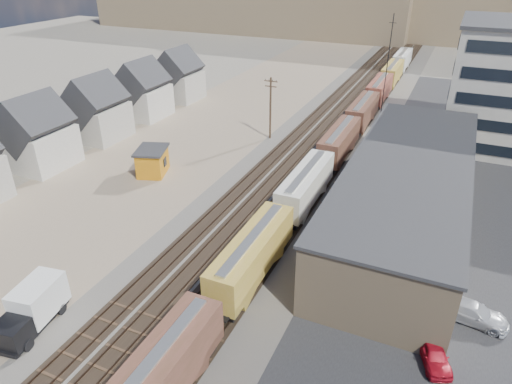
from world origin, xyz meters
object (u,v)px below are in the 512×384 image
at_px(maintenance_shed, 152,161).
at_px(box_truck, 33,308).
at_px(parked_car_silver, 472,313).
at_px(utility_pole_north, 270,107).
at_px(parked_car_red, 434,354).
at_px(freight_train, 352,125).

bearing_deg(maintenance_shed, box_truck, -73.54).
bearing_deg(parked_car_silver, utility_pole_north, 52.74).
height_order(parked_car_red, parked_car_silver, parked_car_silver).
relative_size(freight_train, parked_car_red, 26.49).
bearing_deg(parked_car_red, parked_car_silver, 44.72).
relative_size(freight_train, utility_pole_north, 11.97).
bearing_deg(box_truck, parked_car_red, 17.32).
bearing_deg(utility_pole_north, maintenance_shed, -117.16).
relative_size(box_truck, parked_car_red, 1.55).
relative_size(parked_car_red, parked_car_silver, 0.79).
bearing_deg(freight_train, box_truck, -105.09).
height_order(freight_train, parked_car_silver, freight_train).
relative_size(maintenance_shed, parked_car_red, 1.32).
bearing_deg(parked_car_red, utility_pole_north, 105.65).
xyz_separation_m(box_truck, maintenance_shed, (-8.23, 27.86, 0.04)).
distance_m(maintenance_shed, parked_car_red, 42.50).
height_order(box_truck, maintenance_shed, maintenance_shed).
bearing_deg(box_truck, parked_car_silver, 24.98).
relative_size(freight_train, maintenance_shed, 20.08).
xyz_separation_m(utility_pole_north, box_truck, (-1.37, -46.57, -3.48)).
xyz_separation_m(freight_train, utility_pole_north, (-12.30, -4.13, 2.50)).
bearing_deg(freight_train, utility_pole_north, -161.43).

